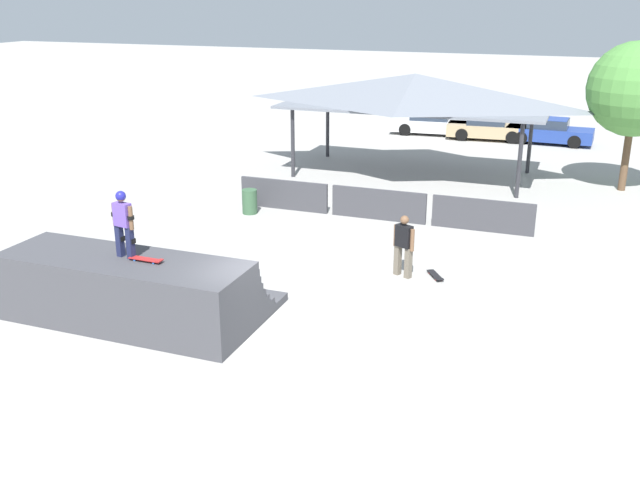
% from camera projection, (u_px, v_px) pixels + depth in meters
% --- Properties ---
extents(ground_plane, '(160.00, 160.00, 0.00)m').
position_uv_depth(ground_plane, '(276.00, 331.00, 16.19)').
color(ground_plane, '#A3A09B').
extents(quarter_pipe_ramp, '(5.91, 3.47, 1.60)m').
position_uv_depth(quarter_pipe_ramp, '(133.00, 290.00, 16.63)').
color(quarter_pipe_ramp, '#424247').
rests_on(quarter_pipe_ramp, ground).
extents(skater_on_deck, '(0.67, 0.27, 1.56)m').
position_uv_depth(skater_on_deck, '(123.00, 220.00, 15.88)').
color(skater_on_deck, '#1E2347').
rests_on(skater_on_deck, quarter_pipe_ramp).
extents(skateboard_on_deck, '(0.82, 0.22, 0.09)m').
position_uv_depth(skateboard_on_deck, '(147.00, 259.00, 15.89)').
color(skateboard_on_deck, blue).
rests_on(skateboard_on_deck, quarter_pipe_ramp).
extents(bystander_walking, '(0.67, 0.40, 1.72)m').
position_uv_depth(bystander_walking, '(404.00, 243.00, 19.06)').
color(bystander_walking, '#6B6051').
rests_on(bystander_walking, ground).
extents(skateboard_on_ground, '(0.61, 0.79, 0.09)m').
position_uv_depth(skateboard_on_ground, '(436.00, 275.00, 19.24)').
color(skateboard_on_ground, red).
rests_on(skateboard_on_ground, ground).
extents(barrier_fence, '(10.24, 0.12, 1.05)m').
position_uv_depth(barrier_fence, '(379.00, 204.00, 24.03)').
color(barrier_fence, '#3D3D42').
rests_on(barrier_fence, ground).
extents(pavilion_shelter, '(10.71, 4.89, 4.20)m').
position_uv_depth(pavilion_shelter, '(415.00, 91.00, 28.98)').
color(pavilion_shelter, '#2D2D33').
rests_on(pavilion_shelter, ground).
extents(tree_beside_pavilion, '(3.53, 3.53, 5.65)m').
position_uv_depth(tree_beside_pavilion, '(636.00, 89.00, 26.52)').
color(tree_beside_pavilion, brown).
rests_on(tree_beside_pavilion, ground).
extents(trash_bin, '(0.52, 0.52, 0.85)m').
position_uv_depth(trash_bin, '(250.00, 202.00, 24.73)').
color(trash_bin, '#385B3D').
rests_on(trash_bin, ground).
extents(parked_car_white, '(4.48, 2.10, 1.27)m').
position_uv_depth(parked_car_white, '(431.00, 123.00, 38.62)').
color(parked_car_white, silver).
rests_on(parked_car_white, ground).
extents(parked_car_tan, '(4.27, 1.95, 1.27)m').
position_uv_depth(parked_car_tan, '(488.00, 128.00, 37.20)').
color(parked_car_tan, tan).
rests_on(parked_car_tan, ground).
extents(parked_car_blue, '(4.29, 1.95, 1.27)m').
position_uv_depth(parked_car_blue, '(549.00, 132.00, 36.25)').
color(parked_car_blue, navy).
rests_on(parked_car_blue, ground).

